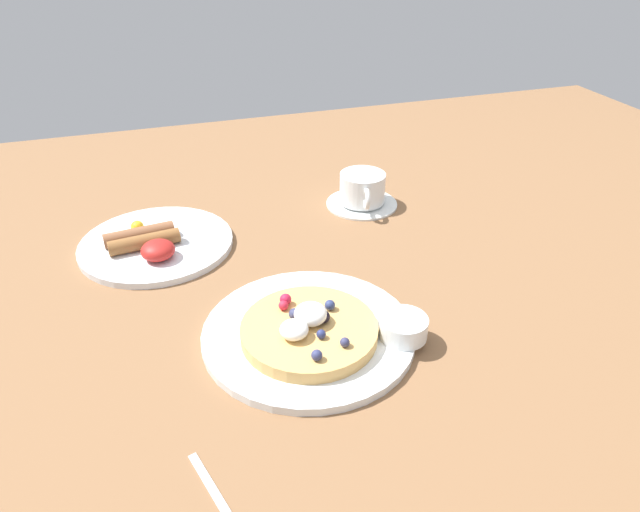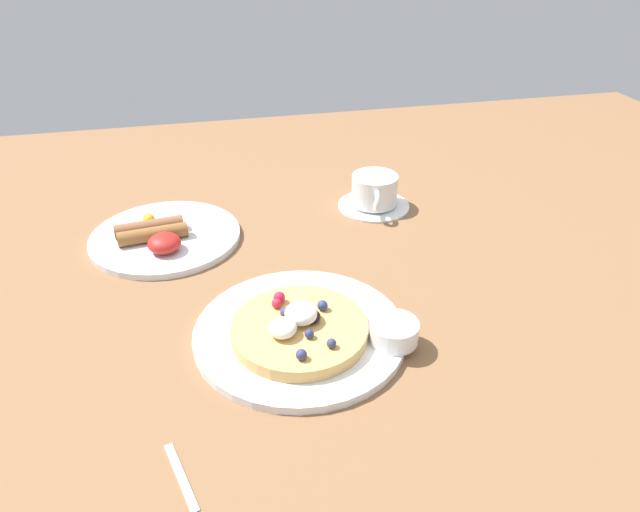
{
  "view_description": "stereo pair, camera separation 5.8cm",
  "coord_description": "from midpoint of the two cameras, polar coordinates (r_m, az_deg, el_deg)",
  "views": [
    {
      "loc": [
        -0.18,
        -0.6,
        0.45
      ],
      "look_at": [
        0.02,
        0.04,
        0.04
      ],
      "focal_mm": 32.56,
      "sensor_mm": 36.0,
      "label": 1
    },
    {
      "loc": [
        -0.13,
        -0.61,
        0.45
      ],
      "look_at": [
        0.02,
        0.04,
        0.04
      ],
      "focal_mm": 32.56,
      "sensor_mm": 36.0,
      "label": 2
    }
  ],
  "objects": [
    {
      "name": "ground_plane",
      "position": [
        0.78,
        -2.66,
        -5.17
      ],
      "size": [
        2.04,
        1.51,
        0.03
      ],
      "primitive_type": "cube",
      "color": "brown"
    },
    {
      "name": "pancake_with_berries",
      "position": [
        0.69,
        -3.56,
        -7.22
      ],
      "size": [
        0.16,
        0.16,
        0.04
      ],
      "color": "tan",
      "rests_on": "pancake_plate"
    },
    {
      "name": "fried_breakfast",
      "position": [
        0.9,
        -18.5,
        1.43
      ],
      "size": [
        0.11,
        0.14,
        0.03
      ],
      "color": "brown",
      "rests_on": "breakfast_plate"
    },
    {
      "name": "syrup_ramekin",
      "position": [
        0.69,
        5.8,
        -7.03
      ],
      "size": [
        0.06,
        0.06,
        0.03
      ],
      "color": "white",
      "rests_on": "pancake_plate"
    },
    {
      "name": "pancake_plate",
      "position": [
        0.71,
        -3.51,
        -7.63
      ],
      "size": [
        0.26,
        0.26,
        0.01
      ],
      "primitive_type": "cylinder",
      "color": "white",
      "rests_on": "ground_plane"
    },
    {
      "name": "breakfast_plate",
      "position": [
        0.92,
        -17.52,
        1.11
      ],
      "size": [
        0.23,
        0.23,
        0.01
      ],
      "primitive_type": "cylinder",
      "color": "white",
      "rests_on": "ground_plane"
    },
    {
      "name": "coffee_cup",
      "position": [
        0.99,
        2.52,
        6.71
      ],
      "size": [
        0.08,
        0.1,
        0.05
      ],
      "color": "white",
      "rests_on": "coffee_saucer"
    },
    {
      "name": "coffee_saucer",
      "position": [
        1.01,
        2.47,
        5.21
      ],
      "size": [
        0.12,
        0.12,
        0.01
      ],
      "primitive_type": "cylinder",
      "color": "white",
      "rests_on": "ground_plane"
    }
  ]
}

